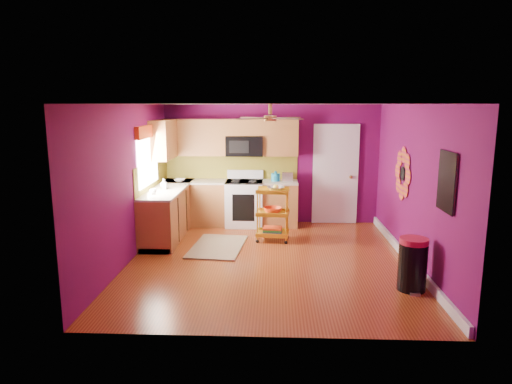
{
  "coord_description": "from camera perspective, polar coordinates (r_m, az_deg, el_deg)",
  "views": [
    {
      "loc": [
        0.09,
        -7.08,
        2.49
      ],
      "look_at": [
        -0.23,
        0.4,
        1.05
      ],
      "focal_mm": 32.0,
      "sensor_mm": 36.0,
      "label": 1
    }
  ],
  "objects": [
    {
      "name": "shag_rug",
      "position": [
        8.19,
        -4.81,
        -6.8
      ],
      "size": [
        1.0,
        1.49,
        0.02
      ],
      "primitive_type": "cube",
      "rotation": [
        0.0,
        0.0,
        -0.09
      ],
      "color": "#322110",
      "rests_on": "ground"
    },
    {
      "name": "ceiling_fan",
      "position": [
        7.29,
        1.78,
        9.28
      ],
      "size": [
        1.01,
        1.01,
        0.26
      ],
      "color": "#BF8C3F",
      "rests_on": "ground"
    },
    {
      "name": "toaster",
      "position": [
        9.42,
        3.95,
        1.92
      ],
      "size": [
        0.22,
        0.15,
        0.18
      ],
      "primitive_type": "cube",
      "color": "beige",
      "rests_on": "lower_cabinets"
    },
    {
      "name": "counter_dish",
      "position": [
        9.47,
        -9.51,
        1.46
      ],
      "size": [
        0.23,
        0.23,
        0.06
      ],
      "primitive_type": "imported",
      "color": "white",
      "rests_on": "lower_cabinets"
    },
    {
      "name": "trash_can",
      "position": [
        6.6,
        18.98,
        -8.55
      ],
      "size": [
        0.42,
        0.44,
        0.73
      ],
      "color": "black",
      "rests_on": "ground"
    },
    {
      "name": "soap_bottle_b",
      "position": [
        8.76,
        -11.46,
        1.05
      ],
      "size": [
        0.14,
        0.14,
        0.18
      ],
      "primitive_type": "imported",
      "color": "white",
      "rests_on": "lower_cabinets"
    },
    {
      "name": "rolling_cart",
      "position": [
        8.41,
        2.16,
        -2.51
      ],
      "size": [
        0.62,
        0.48,
        1.07
      ],
      "color": "gold",
      "rests_on": "ground"
    },
    {
      "name": "electric_range",
      "position": [
        9.49,
        -1.45,
        -1.34
      ],
      "size": [
        0.76,
        0.66,
        1.13
      ],
      "color": "white",
      "rests_on": "ground"
    },
    {
      "name": "room_envelope",
      "position": [
        7.14,
        1.94,
        3.95
      ],
      "size": [
        4.54,
        5.04,
        2.52
      ],
      "color": "#620B4C",
      "rests_on": "ground"
    },
    {
      "name": "teal_kettle",
      "position": [
        9.41,
        2.46,
        1.89
      ],
      "size": [
        0.18,
        0.18,
        0.21
      ],
      "color": "teal",
      "rests_on": "lower_cabinets"
    },
    {
      "name": "soap_bottle_a",
      "position": [
        8.66,
        -11.38,
        0.94
      ],
      "size": [
        0.08,
        0.08,
        0.18
      ],
      "primitive_type": "imported",
      "color": "#EA3F72",
      "rests_on": "lower_cabinets"
    },
    {
      "name": "right_wall_art",
      "position": [
        7.15,
        19.83,
        1.8
      ],
      "size": [
        0.04,
        2.74,
        1.04
      ],
      "color": "black",
      "rests_on": "ground"
    },
    {
      "name": "panel_door",
      "position": [
        9.75,
        9.88,
        2.05
      ],
      "size": [
        0.95,
        0.11,
        2.15
      ],
      "color": "white",
      "rests_on": "ground"
    },
    {
      "name": "upper_cabinetry",
      "position": [
        9.38,
        -5.74,
        6.59
      ],
      "size": [
        2.8,
        2.3,
        1.26
      ],
      "color": "brown",
      "rests_on": "ground"
    },
    {
      "name": "ground",
      "position": [
        7.51,
        1.65,
        -8.51
      ],
      "size": [
        5.0,
        5.0,
        0.0
      ],
      "primitive_type": "plane",
      "color": "maroon",
      "rests_on": "ground"
    },
    {
      "name": "counter_cup",
      "position": [
        8.23,
        -12.74,
        0.06
      ],
      "size": [
        0.12,
        0.12,
        0.09
      ],
      "primitive_type": "imported",
      "color": "white",
      "rests_on": "lower_cabinets"
    },
    {
      "name": "left_window",
      "position": [
        8.49,
        -13.38,
        5.48
      ],
      "size": [
        0.08,
        1.35,
        1.08
      ],
      "color": "white",
      "rests_on": "ground"
    },
    {
      "name": "lower_cabinets",
      "position": [
        9.25,
        -6.53,
        -2.05
      ],
      "size": [
        2.81,
        2.31,
        0.94
      ],
      "color": "brown",
      "rests_on": "ground"
    }
  ]
}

